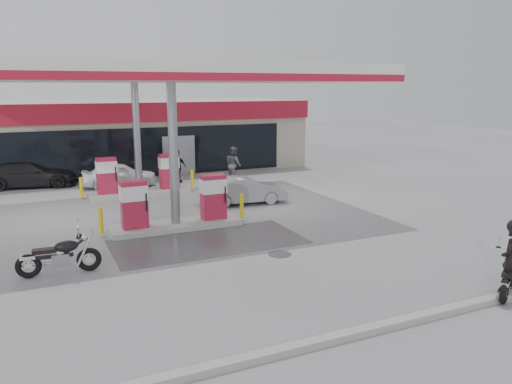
# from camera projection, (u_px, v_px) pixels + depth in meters

# --- Properties ---
(ground) EXTENTS (90.00, 90.00, 0.00)m
(ground) POSITION_uv_depth(u_px,v_px,m) (194.00, 244.00, 15.61)
(ground) COLOR gray
(ground) RESTS_ON ground
(wet_patch) EXTENTS (6.00, 3.00, 0.00)m
(wet_patch) POSITION_uv_depth(u_px,v_px,m) (209.00, 242.00, 15.81)
(wet_patch) COLOR #4C4C4F
(wet_patch) RESTS_ON ground
(drain_cover) EXTENTS (0.70, 0.70, 0.01)m
(drain_cover) POSITION_uv_depth(u_px,v_px,m) (280.00, 254.00, 14.65)
(drain_cover) COLOR #38383A
(drain_cover) RESTS_ON ground
(kerb) EXTENTS (28.00, 0.25, 0.15)m
(kerb) POSITION_uv_depth(u_px,v_px,m) (308.00, 345.00, 9.37)
(kerb) COLOR gray
(kerb) RESTS_ON ground
(store_building) EXTENTS (22.00, 8.22, 4.00)m
(store_building) POSITION_uv_depth(u_px,v_px,m) (110.00, 135.00, 29.35)
(store_building) COLOR #B2A995
(store_building) RESTS_ON ground
(canopy) EXTENTS (16.00, 10.02, 5.51)m
(canopy) POSITION_uv_depth(u_px,v_px,m) (150.00, 75.00, 18.95)
(canopy) COLOR silver
(canopy) RESTS_ON ground
(pump_island_near) EXTENTS (5.14, 1.30, 1.78)m
(pump_island_near) POSITION_uv_depth(u_px,v_px,m) (175.00, 208.00, 17.24)
(pump_island_near) COLOR #9E9E99
(pump_island_near) RESTS_ON ground
(pump_island_far) EXTENTS (5.14, 1.30, 1.78)m
(pump_island_far) POSITION_uv_depth(u_px,v_px,m) (139.00, 179.00, 22.57)
(pump_island_far) COLOR #9E9E99
(pump_island_far) RESTS_ON ground
(main_motorcycle) EXTENTS (1.71, 1.11, 0.98)m
(main_motorcycle) POSITION_uv_depth(u_px,v_px,m) (510.00, 276.00, 11.82)
(main_motorcycle) COLOR black
(main_motorcycle) RESTS_ON ground
(biker_main) EXTENTS (0.76, 0.65, 1.75)m
(biker_main) POSITION_uv_depth(u_px,v_px,m) (511.00, 261.00, 11.57)
(biker_main) COLOR black
(biker_main) RESTS_ON ground
(parked_motorcycle) EXTENTS (2.13, 0.82, 1.09)m
(parked_motorcycle) POSITION_uv_depth(u_px,v_px,m) (60.00, 257.00, 13.01)
(parked_motorcycle) COLOR black
(parked_motorcycle) RESTS_ON ground
(sedan_white) EXTENTS (3.72, 1.97, 1.20)m
(sedan_white) POSITION_uv_depth(u_px,v_px,m) (119.00, 175.00, 24.34)
(sedan_white) COLOR white
(sedan_white) RESTS_ON ground
(attendant) EXTENTS (0.82, 0.99, 1.85)m
(attendant) POSITION_uv_depth(u_px,v_px,m) (234.00, 164.00, 25.47)
(attendant) COLOR #57575C
(attendant) RESTS_ON ground
(hatchback_silver) EXTENTS (3.54, 1.54, 1.13)m
(hatchback_silver) POSITION_uv_depth(u_px,v_px,m) (245.00, 190.00, 20.88)
(hatchback_silver) COLOR gray
(hatchback_silver) RESTS_ON ground
(parked_car_left) EXTENTS (4.57, 2.44, 1.26)m
(parked_car_left) POSITION_uv_depth(u_px,v_px,m) (29.00, 174.00, 24.30)
(parked_car_left) COLOR black
(parked_car_left) RESTS_ON ground
(biker_walking) EXTENTS (0.99, 0.53, 1.60)m
(biker_walking) POSITION_uv_depth(u_px,v_px,m) (177.00, 167.00, 25.49)
(biker_walking) COLOR black
(biker_walking) RESTS_ON ground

